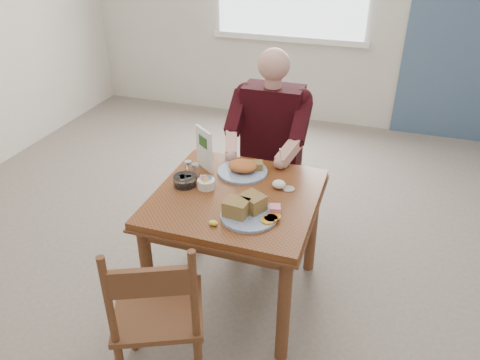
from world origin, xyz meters
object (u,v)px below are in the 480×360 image
(chair_far, at_px, (271,171))
(chair_near, at_px, (158,314))
(table, at_px, (236,210))
(near_plate, at_px, (248,210))
(far_plate, at_px, (244,168))
(diner, at_px, (269,135))

(chair_far, bearing_deg, chair_near, -95.43)
(table, distance_m, near_plate, 0.27)
(chair_far, distance_m, chair_near, 1.53)
(far_plate, bearing_deg, near_plate, -69.14)
(table, relative_size, chair_near, 0.97)
(chair_near, bearing_deg, table, 78.75)
(table, bearing_deg, diner, 90.00)
(table, distance_m, diner, 0.73)
(chair_far, distance_m, near_plate, 1.04)
(chair_far, relative_size, far_plate, 2.44)
(table, relative_size, chair_far, 0.97)
(far_plate, bearing_deg, chair_near, -96.34)
(near_plate, bearing_deg, chair_near, -116.58)
(chair_near, distance_m, near_plate, 0.68)
(table, distance_m, chair_near, 0.76)
(table, relative_size, near_plate, 2.53)
(chair_far, bearing_deg, diner, -89.99)
(chair_far, bearing_deg, table, -90.00)
(near_plate, relative_size, far_plate, 0.93)
(chair_near, distance_m, diner, 1.48)
(chair_far, relative_size, diner, 0.69)
(chair_near, relative_size, near_plate, 2.61)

